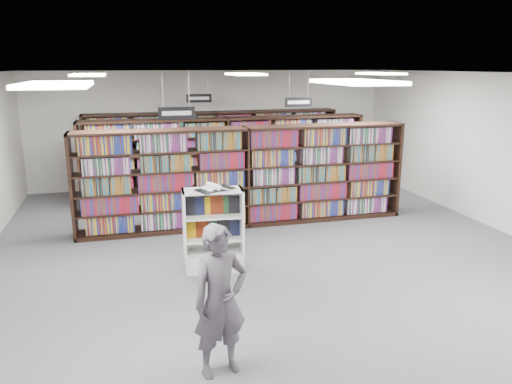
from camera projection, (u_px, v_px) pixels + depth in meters
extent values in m
plane|color=#494A4E|center=(273.00, 258.00, 8.90)|extent=(12.00, 12.00, 0.00)
cube|color=white|center=(274.00, 74.00, 8.11)|extent=(10.00, 12.00, 0.10)
cube|color=silver|center=(212.00, 128.00, 14.13)|extent=(10.00, 0.10, 3.20)
cube|color=black|center=(246.00, 177.00, 10.51)|extent=(7.00, 0.60, 2.10)
cube|color=maroon|center=(246.00, 177.00, 10.51)|extent=(6.88, 0.42, 1.98)
cube|color=black|center=(227.00, 160.00, 12.39)|extent=(7.00, 0.60, 2.10)
cube|color=maroon|center=(227.00, 160.00, 12.39)|extent=(6.88, 0.42, 1.98)
cube|color=black|center=(215.00, 149.00, 13.98)|extent=(7.00, 0.60, 2.10)
cube|color=maroon|center=(215.00, 149.00, 13.98)|extent=(6.88, 0.42, 1.98)
cylinder|color=#B2B2B7|center=(163.00, 90.00, 8.69)|extent=(0.01, 0.01, 0.58)
cylinder|color=#B2B2B7|center=(189.00, 90.00, 8.80)|extent=(0.01, 0.01, 0.58)
cube|color=black|center=(177.00, 113.00, 8.84)|extent=(0.65, 0.02, 0.22)
cube|color=silver|center=(177.00, 113.00, 8.83)|extent=(0.52, 0.00, 0.08)
cylinder|color=#B2B2B7|center=(289.00, 85.00, 11.31)|extent=(0.01, 0.01, 0.58)
cylinder|color=#B2B2B7|center=(308.00, 84.00, 11.42)|extent=(0.01, 0.01, 0.58)
cube|color=black|center=(298.00, 102.00, 11.46)|extent=(0.65, 0.02, 0.22)
cube|color=silver|center=(299.00, 102.00, 11.45)|extent=(0.52, 0.00, 0.08)
cylinder|color=#B2B2B7|center=(190.00, 82.00, 12.68)|extent=(0.01, 0.01, 0.58)
cylinder|color=#B2B2B7|center=(207.00, 82.00, 12.80)|extent=(0.01, 0.01, 0.58)
cube|color=black|center=(199.00, 98.00, 12.84)|extent=(0.65, 0.02, 0.22)
cube|color=silver|center=(199.00, 98.00, 12.83)|extent=(0.52, 0.00, 0.08)
cube|color=white|center=(56.00, 85.00, 4.56)|extent=(0.60, 1.20, 0.04)
cube|color=white|center=(356.00, 82.00, 5.31)|extent=(0.60, 1.20, 0.04)
cube|color=white|center=(88.00, 75.00, 9.25)|extent=(0.60, 1.20, 0.04)
cube|color=white|center=(245.00, 74.00, 9.99)|extent=(0.60, 1.20, 0.04)
cube|color=white|center=(380.00, 74.00, 10.74)|extent=(0.60, 1.20, 0.04)
cube|color=silver|center=(214.00, 260.00, 8.39)|extent=(1.02, 0.57, 0.30)
cube|color=silver|center=(184.00, 232.00, 8.17)|extent=(0.08, 0.49, 1.38)
cube|color=silver|center=(241.00, 228.00, 8.34)|extent=(0.08, 0.49, 1.38)
cube|color=silver|center=(212.00, 226.00, 8.47)|extent=(0.98, 0.11, 1.38)
cube|color=silver|center=(212.00, 190.00, 8.09)|extent=(1.02, 0.57, 0.03)
cube|color=silver|center=(213.00, 238.00, 8.29)|extent=(0.94, 0.52, 0.02)
cube|color=silver|center=(213.00, 216.00, 8.19)|extent=(0.94, 0.52, 0.02)
cube|color=black|center=(190.00, 207.00, 8.14)|extent=(0.20, 0.09, 0.30)
cube|color=#151834|center=(199.00, 206.00, 8.16)|extent=(0.20, 0.09, 0.30)
cube|color=#CB9509|center=(208.00, 206.00, 8.19)|extent=(0.20, 0.09, 0.30)
cube|color=maroon|center=(217.00, 205.00, 8.21)|extent=(0.20, 0.09, 0.30)
cube|color=#1B4424|center=(226.00, 205.00, 8.24)|extent=(0.20, 0.09, 0.30)
cube|color=black|center=(235.00, 204.00, 8.27)|extent=(0.20, 0.09, 0.30)
cube|color=#CB9509|center=(192.00, 230.00, 8.24)|extent=(0.22, 0.08, 0.28)
cube|color=maroon|center=(202.00, 229.00, 8.27)|extent=(0.22, 0.08, 0.28)
cube|color=#1B4424|center=(213.00, 229.00, 8.30)|extent=(0.22, 0.08, 0.28)
cube|color=black|center=(223.00, 228.00, 8.33)|extent=(0.22, 0.08, 0.28)
cube|color=#151834|center=(234.00, 228.00, 8.36)|extent=(0.22, 0.08, 0.28)
cube|color=black|center=(215.00, 189.00, 8.08)|extent=(0.69, 0.57, 0.01)
cube|color=white|center=(206.00, 189.00, 8.04)|extent=(0.38, 0.40, 0.05)
cube|color=white|center=(224.00, 188.00, 8.11)|extent=(0.37, 0.40, 0.07)
cylinder|color=white|center=(214.00, 186.00, 8.06)|extent=(0.22, 0.32, 0.10)
imported|color=#4C4650|center=(220.00, 301.00, 5.39)|extent=(0.71, 0.55, 1.72)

